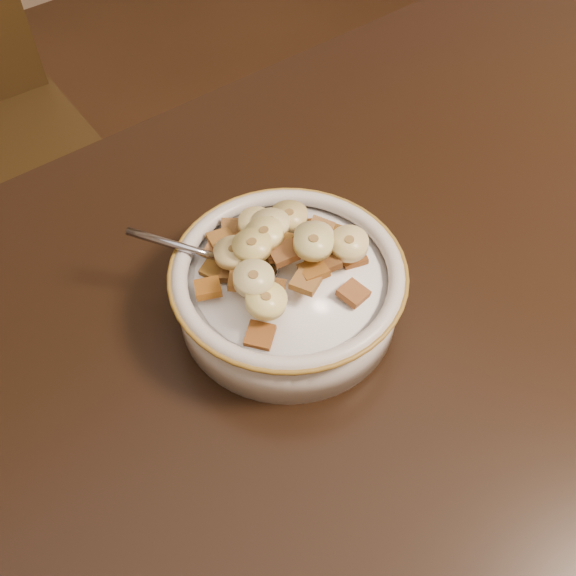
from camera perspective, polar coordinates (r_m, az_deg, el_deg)
table at (r=0.55m, az=15.67°, el=-8.75°), size 1.41×0.91×0.04m
cereal_bowl at (r=0.53m, az=0.00°, el=-0.54°), size 0.18×0.18×0.04m
milk at (r=0.52m, az=0.00°, el=0.96°), size 0.15×0.15×0.00m
spoon at (r=0.52m, az=-3.16°, el=1.82°), size 0.05×0.05×0.01m
cereal_square_0 at (r=0.54m, az=-0.62°, el=5.62°), size 0.03×0.03×0.01m
cereal_square_1 at (r=0.51m, az=-2.92°, el=2.78°), size 0.03×0.03×0.01m
cereal_square_2 at (r=0.50m, az=5.83°, el=-0.46°), size 0.02×0.02×0.01m
cereal_square_3 at (r=0.54m, az=-4.88°, el=5.20°), size 0.03×0.03×0.01m
cereal_square_4 at (r=0.54m, az=2.89°, el=5.21°), size 0.03×0.03×0.01m
cereal_square_5 at (r=0.49m, az=1.59°, el=0.54°), size 0.03×0.03×0.01m
cereal_square_6 at (r=0.50m, az=-0.48°, el=3.32°), size 0.03×0.03×0.01m
cereal_square_7 at (r=0.54m, az=2.31°, el=4.96°), size 0.03×0.03×0.01m
cereal_square_8 at (r=0.50m, az=-0.38°, el=3.09°), size 0.03×0.03×0.01m
cereal_square_9 at (r=0.53m, az=5.78°, el=2.82°), size 0.03×0.03×0.01m
cereal_square_10 at (r=0.54m, az=1.78°, el=5.25°), size 0.03×0.03×0.01m
cereal_square_11 at (r=0.53m, az=3.31°, el=4.52°), size 0.02×0.02×0.01m
cereal_square_12 at (r=0.51m, az=-3.01°, el=3.30°), size 0.02×0.02×0.01m
cereal_square_13 at (r=0.53m, az=-5.97°, el=4.31°), size 0.02×0.02×0.01m
cereal_square_14 at (r=0.54m, az=-0.70°, el=5.65°), size 0.03×0.03×0.01m
cereal_square_15 at (r=0.48m, az=-2.51°, el=-4.23°), size 0.03×0.03×0.01m
cereal_square_16 at (r=0.50m, az=-7.14°, el=-0.02°), size 0.03×0.03×0.01m
cereal_square_17 at (r=0.51m, az=2.75°, el=2.72°), size 0.03×0.03×0.01m
cereal_square_18 at (r=0.53m, az=-4.58°, el=4.06°), size 0.03×0.03×0.01m
cereal_square_19 at (r=0.50m, az=2.29°, el=1.58°), size 0.02×0.03×0.01m
cereal_square_20 at (r=0.53m, az=-6.15°, el=3.52°), size 0.03×0.03×0.01m
cereal_square_21 at (r=0.51m, az=3.36°, el=2.38°), size 0.02×0.02×0.01m
cereal_square_22 at (r=0.49m, az=-1.42°, el=-0.10°), size 0.03×0.03×0.01m
cereal_square_23 at (r=0.50m, az=-4.15°, el=0.69°), size 0.03×0.03×0.01m
cereal_square_24 at (r=0.54m, az=4.59°, el=4.73°), size 0.02×0.02×0.01m
cereal_square_25 at (r=0.51m, az=-4.88°, el=1.52°), size 0.03×0.03×0.01m
cereal_square_26 at (r=0.52m, az=-6.45°, el=1.72°), size 0.03×0.03×0.01m
cereal_square_27 at (r=0.52m, az=-0.80°, el=4.20°), size 0.03×0.03×0.01m
banana_slice_0 at (r=0.53m, az=-2.79°, el=5.70°), size 0.04×0.04×0.01m
banana_slice_1 at (r=0.50m, az=2.30°, el=4.51°), size 0.04×0.04×0.01m
banana_slice_2 at (r=0.51m, az=5.44°, el=3.95°), size 0.04×0.04×0.01m
banana_slice_3 at (r=0.51m, az=-4.87°, el=3.16°), size 0.03×0.03×0.01m
banana_slice_4 at (r=0.51m, az=-2.15°, el=4.80°), size 0.04×0.04×0.01m
banana_slice_5 at (r=0.48m, az=-3.07°, el=0.83°), size 0.04×0.04×0.01m
banana_slice_6 at (r=0.53m, az=-1.55°, el=5.71°), size 0.04×0.04×0.01m
banana_slice_7 at (r=0.50m, az=-3.21°, el=3.76°), size 0.04×0.04×0.01m
banana_slice_8 at (r=0.49m, az=2.28°, el=4.04°), size 0.04×0.04×0.01m
banana_slice_9 at (r=0.54m, az=0.09°, el=6.40°), size 0.04×0.04×0.01m
banana_slice_10 at (r=0.47m, az=-1.96°, el=-1.10°), size 0.04×0.04×0.01m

